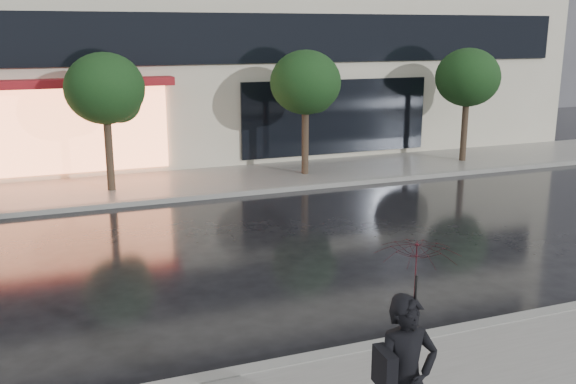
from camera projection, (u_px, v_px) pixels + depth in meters
name	position (u px, v px, depth m)	size (l,w,h in m)	color
ground	(370.00, 319.00, 10.40)	(120.00, 120.00, 0.00)	black
sidewalk_far	(212.00, 181.00, 19.66)	(60.00, 3.50, 0.12)	slate
curb_near	(403.00, 343.00, 9.48)	(60.00, 0.25, 0.14)	gray
curb_far	(227.00, 194.00, 18.07)	(60.00, 0.25, 0.14)	gray
tree_mid_west	(107.00, 91.00, 17.73)	(2.20, 2.20, 3.99)	#33261C
tree_mid_east	(307.00, 85.00, 19.82)	(2.20, 2.20, 3.99)	#33261C
tree_far_east	(469.00, 80.00, 21.92)	(2.20, 2.20, 3.99)	#33261C
pedestrian_with_umbrella	(410.00, 333.00, 6.44)	(0.89, 0.91, 2.45)	black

